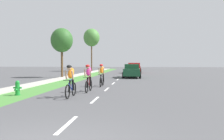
% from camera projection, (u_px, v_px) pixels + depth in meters
% --- Properties ---
extents(ground_plane, '(120.00, 120.00, 0.00)m').
position_uv_depth(ground_plane, '(119.00, 78.00, 23.91)').
color(ground_plane, '#4C4C4F').
extents(grass_verge, '(1.96, 70.00, 0.01)m').
position_uv_depth(grass_verge, '(81.00, 78.00, 24.38)').
color(grass_verge, '#478438').
rests_on(grass_verge, ground_plane).
extents(sidewalk_concrete, '(1.50, 70.00, 0.10)m').
position_uv_depth(sidewalk_concrete, '(66.00, 78.00, 24.57)').
color(sidewalk_concrete, '#B2ADA3').
rests_on(sidewalk_concrete, ground_plane).
extents(lane_markings_center, '(0.12, 53.80, 0.01)m').
position_uv_depth(lane_markings_center, '(122.00, 76.00, 27.88)').
color(lane_markings_center, white).
rests_on(lane_markings_center, ground_plane).
extents(fire_hydrant_green, '(0.44, 0.38, 0.76)m').
position_uv_depth(fire_hydrant_green, '(17.00, 88.00, 11.41)').
color(fire_hydrant_green, '#1E8C33').
rests_on(fire_hydrant_green, ground_plane).
extents(cyclist_lead, '(0.42, 1.72, 1.58)m').
position_uv_depth(cyclist_lead, '(71.00, 81.00, 10.74)').
color(cyclist_lead, black).
rests_on(cyclist_lead, ground_plane).
extents(cyclist_trailing, '(0.42, 1.72, 1.58)m').
position_uv_depth(cyclist_trailing, '(89.00, 78.00, 12.73)').
color(cyclist_trailing, black).
rests_on(cyclist_trailing, ground_plane).
extents(cyclist_distant, '(0.42, 1.72, 1.58)m').
position_uv_depth(cyclist_distant, '(102.00, 75.00, 15.65)').
color(cyclist_distant, black).
rests_on(cyclist_distant, ground_plane).
extents(sedan_dark_green, '(1.98, 4.30, 1.52)m').
position_uv_depth(sedan_dark_green, '(132.00, 71.00, 24.82)').
color(sedan_dark_green, '#194C2D').
rests_on(sedan_dark_green, ground_plane).
extents(pickup_red, '(2.22, 5.10, 1.64)m').
position_uv_depth(pickup_red, '(134.00, 68.00, 35.96)').
color(pickup_red, red).
rests_on(pickup_red, ground_plane).
extents(street_tree_near, '(2.47, 2.47, 5.57)m').
position_uv_depth(street_tree_near, '(62.00, 40.00, 24.97)').
color(street_tree_near, brown).
rests_on(street_tree_near, ground_plane).
extents(street_tree_far, '(3.11, 3.11, 8.25)m').
position_uv_depth(street_tree_far, '(92.00, 38.00, 42.91)').
color(street_tree_far, brown).
rests_on(street_tree_far, ground_plane).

